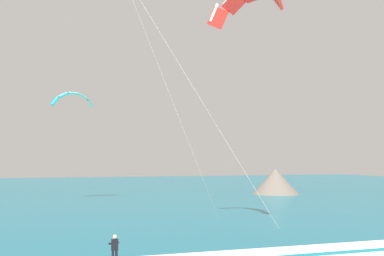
% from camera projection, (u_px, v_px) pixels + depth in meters
% --- Properties ---
extents(sea, '(200.00, 120.00, 0.20)m').
position_uv_depth(sea, '(97.00, 190.00, 80.05)').
color(sea, '#146075').
rests_on(sea, ground).
extents(kitesurfer, '(0.59, 0.58, 1.69)m').
position_uv_depth(kitesurfer, '(115.00, 248.00, 22.92)').
color(kitesurfer, black).
rests_on(kitesurfer, ground).
extents(kite_primary, '(11.81, 7.30, 17.62)m').
position_uv_depth(kite_primary, '(247.00, 1.00, 31.65)').
color(kite_primary, red).
extents(kite_distant, '(5.45, 1.81, 1.97)m').
position_uv_depth(kite_distant, '(73.00, 98.00, 54.32)').
color(kite_distant, teal).
extents(headland_right, '(8.05, 8.05, 4.40)m').
position_uv_depth(headland_right, '(275.00, 183.00, 69.13)').
color(headland_right, '#665B51').
rests_on(headland_right, ground).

